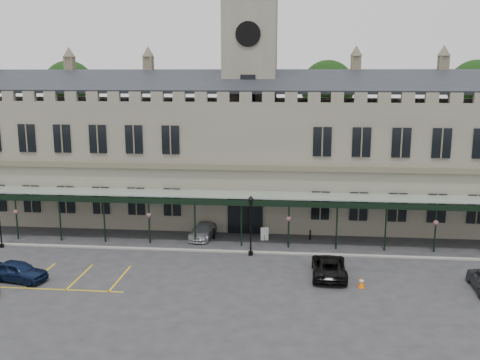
# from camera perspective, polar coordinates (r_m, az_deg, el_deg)

# --- Properties ---
(ground) EXTENTS (140.00, 140.00, 0.00)m
(ground) POSITION_cam_1_polar(r_m,az_deg,el_deg) (39.32, -0.87, -10.33)
(ground) COLOR #2A2A2D
(station_building) EXTENTS (60.00, 10.36, 17.30)m
(station_building) POSITION_cam_1_polar(r_m,az_deg,el_deg) (53.00, 1.05, 2.58)
(station_building) COLOR #6D695B
(station_building) RESTS_ON ground
(clock_tower) EXTENTS (5.60, 5.60, 24.80)m
(clock_tower) POSITION_cam_1_polar(r_m,az_deg,el_deg) (52.50, 1.08, 9.78)
(clock_tower) COLOR #6D695B
(clock_tower) RESTS_ON ground
(canopy) EXTENTS (50.00, 4.10, 4.30)m
(canopy) POSITION_cam_1_polar(r_m,az_deg,el_deg) (45.60, 0.18, -4.08)
(canopy) COLOR #8C9E93
(canopy) RESTS_ON ground
(kerb) EXTENTS (60.00, 0.40, 0.12)m
(kerb) POSITION_cam_1_polar(r_m,az_deg,el_deg) (44.43, -0.06, -7.66)
(kerb) COLOR gray
(kerb) RESTS_ON ground
(parking_markings) EXTENTS (16.00, 6.00, 0.01)m
(parking_markings) POSITION_cam_1_polar(r_m,az_deg,el_deg) (41.85, -20.83, -9.73)
(parking_markings) COLOR gold
(parking_markings) RESTS_ON ground
(tree_behind_left) EXTENTS (6.00, 6.00, 16.00)m
(tree_behind_left) POSITION_cam_1_polar(r_m,az_deg,el_deg) (66.69, -17.73, 9.32)
(tree_behind_left) COLOR #332314
(tree_behind_left) RESTS_ON ground
(tree_behind_mid) EXTENTS (6.00, 6.00, 16.00)m
(tree_behind_mid) POSITION_cam_1_polar(r_m,az_deg,el_deg) (61.46, 9.32, 9.58)
(tree_behind_mid) COLOR #332314
(tree_behind_mid) RESTS_ON ground
(tree_behind_right) EXTENTS (6.00, 6.00, 16.00)m
(tree_behind_right) POSITION_cam_1_polar(r_m,az_deg,el_deg) (64.47, 23.83, 8.85)
(tree_behind_right) COLOR #332314
(tree_behind_right) RESTS_ON ground
(lamp_post_mid) EXTENTS (0.47, 0.47, 4.99)m
(lamp_post_mid) POSITION_cam_1_polar(r_m,az_deg,el_deg) (42.93, 1.16, -4.29)
(lamp_post_mid) COLOR black
(lamp_post_mid) RESTS_ON ground
(traffic_cone) EXTENTS (0.47, 0.47, 0.75)m
(traffic_cone) POSITION_cam_1_polar(r_m,az_deg,el_deg) (38.35, 12.82, -10.61)
(traffic_cone) COLOR #FF6408
(traffic_cone) RESTS_ON ground
(sign_board) EXTENTS (0.69, 0.19, 1.19)m
(sign_board) POSITION_cam_1_polar(r_m,az_deg,el_deg) (47.45, 2.64, -5.77)
(sign_board) COLOR black
(sign_board) RESTS_ON ground
(bollard_left) EXTENTS (0.17, 0.17, 0.97)m
(bollard_left) POSITION_cam_1_polar(r_m,az_deg,el_deg) (47.87, -2.79, -5.73)
(bollard_left) COLOR black
(bollard_left) RESTS_ON ground
(bollard_right) EXTENTS (0.15, 0.15, 0.86)m
(bollard_right) POSITION_cam_1_polar(r_m,az_deg,el_deg) (48.02, 7.49, -5.83)
(bollard_right) COLOR black
(bollard_right) RESTS_ON ground
(car_left_a) EXTENTS (4.55, 2.54, 1.46)m
(car_left_a) POSITION_cam_1_polar(r_m,az_deg,el_deg) (41.53, -22.61, -8.95)
(car_left_a) COLOR #0C1836
(car_left_a) RESTS_ON ground
(car_taxi) EXTENTS (2.24, 4.59, 1.29)m
(car_taxi) POSITION_cam_1_polar(r_m,az_deg,el_deg) (48.24, -3.96, -5.42)
(car_taxi) COLOR #9EA1A6
(car_taxi) RESTS_ON ground
(car_van) EXTENTS (2.50, 5.27, 1.45)m
(car_van) POSITION_cam_1_polar(r_m,az_deg,el_deg) (39.86, 9.47, -9.06)
(car_van) COLOR black
(car_van) RESTS_ON ground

